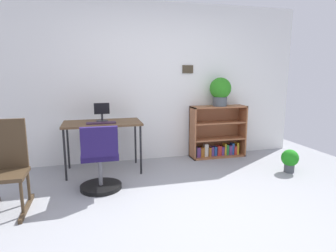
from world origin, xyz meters
The scene contains 10 objects.
ground_plane centered at (0.00, 0.00, 0.00)m, with size 6.24×6.24×0.00m, color #919397.
wall_back centered at (0.00, 2.15, 1.29)m, with size 5.20×0.12×2.57m.
desk centered at (-0.84, 1.65, 0.69)m, with size 1.11×0.60×0.74m.
monitor centered at (-0.84, 1.74, 0.88)m, with size 0.22×0.17×0.27m.
keyboard centered at (-0.86, 1.53, 0.75)m, with size 0.41×0.13×0.02m, color #352137.
office_chair centered at (-0.91, 0.93, 0.36)m, with size 0.52×0.54×0.84m.
rocking_chair centered at (-1.87, 0.70, 0.48)m, with size 0.42×0.64×0.97m.
bookshelf_low centered at (1.11, 1.96, 0.38)m, with size 0.96×0.30×0.89m.
potted_plant_on_shelf centered at (1.13, 1.90, 1.16)m, with size 0.36×0.36×0.48m.
potted_plant_floor centered at (1.81, 0.90, 0.20)m, with size 0.25×0.25×0.34m.
Camera 1 is at (-0.95, -2.49, 1.44)m, focal length 30.16 mm.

